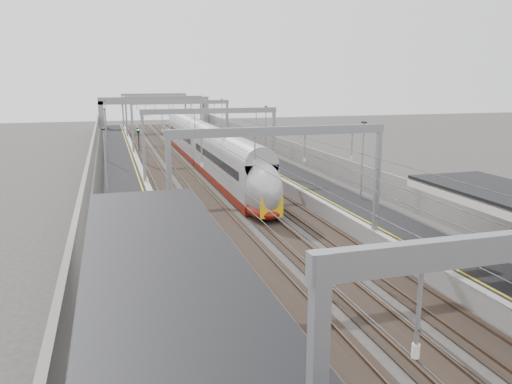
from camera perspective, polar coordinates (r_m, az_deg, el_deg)
platform_left at (r=50.53m, az=-14.70°, el=1.21°), size 4.00×120.00×1.00m
platform_right at (r=53.38m, az=2.72°, el=2.21°), size 4.00×120.00×1.00m
tracks at (r=51.44m, az=-5.74°, el=1.25°), size 11.40×140.00×0.20m
overhead_line at (r=57.10m, az=-7.14°, el=8.51°), size 13.00×140.00×6.60m
canopy_left at (r=9.19m, az=-6.30°, el=-20.77°), size 4.40×30.00×4.24m
overbridge at (r=105.10m, az=-11.53°, el=9.74°), size 22.00×2.20×6.90m
wall_left at (r=50.35m, az=-18.40°, el=2.21°), size 0.30×120.00×3.20m
wall_right at (r=54.32m, az=5.93°, el=3.51°), size 0.30×120.00×3.20m
train at (r=57.00m, az=-5.40°, el=4.45°), size 2.70×49.12×4.26m
signal_green at (r=74.29m, az=-13.29°, el=6.32°), size 0.32×0.32×3.48m
signal_red_near at (r=76.69m, az=-7.05°, el=6.75°), size 0.32×0.32×3.48m
signal_red_far at (r=79.36m, az=-5.75°, el=6.97°), size 0.32×0.32×3.48m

